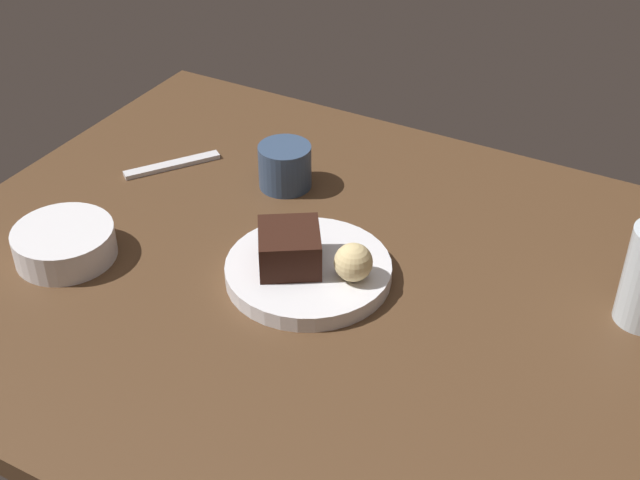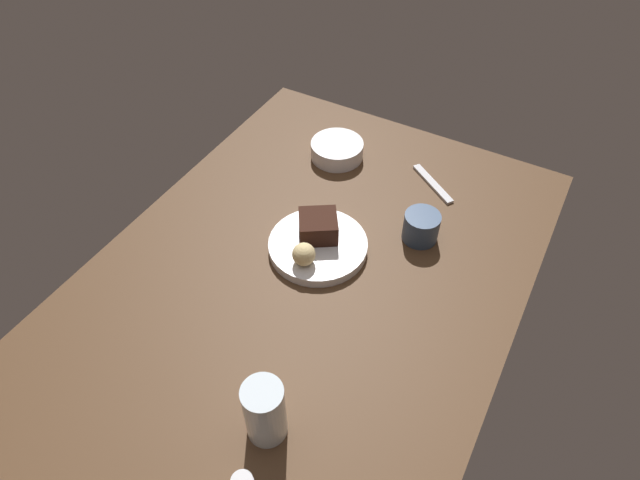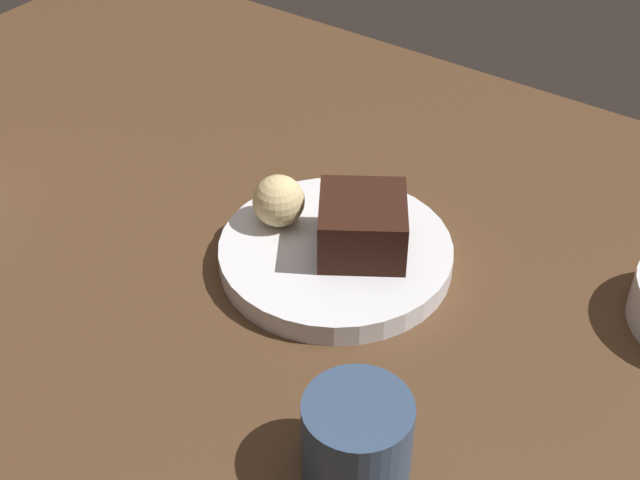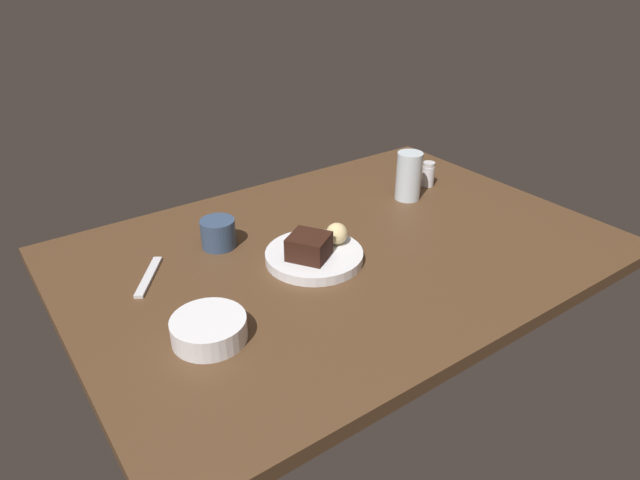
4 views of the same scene
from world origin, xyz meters
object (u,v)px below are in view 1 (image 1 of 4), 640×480
Objects in this scene: side_bowl at (64,243)px; coffee_cup at (285,166)px; chocolate_cake_slice at (289,248)px; dessert_spoon at (172,165)px; dessert_plate at (308,271)px; bread_roll at (353,262)px.

coffee_cup is (16.30, 29.19, 1.17)cm from side_bowl.
dessert_spoon is at bearing 153.24° from chocolate_cake_slice.
side_bowl is 0.88× the size of dessert_spoon.
coffee_cup is at bearing 122.22° from chocolate_cake_slice.
dessert_plate is 1.42× the size of dessert_spoon.
side_bowl is (-30.25, -11.44, 1.04)cm from dessert_plate.
bread_roll is 26.76cm from coffee_cup.
coffee_cup is (-20.18, 17.53, -1.30)cm from bread_roll.
side_bowl is at bearing -119.19° from coffee_cup.
bread_roll is 0.62× the size of coffee_cup.
side_bowl reaches higher than dessert_plate.
coffee_cup is (-13.95, 17.75, 2.21)cm from dessert_plate.
chocolate_cake_slice reaches higher than dessert_spoon.
dessert_spoon is (-38.15, 13.73, -4.23)cm from bread_roll.
bread_roll is at bearing 17.72° from side_bowl.
dessert_spoon is at bearing 93.75° from side_bowl.
bread_roll is (8.31, 1.31, -0.08)cm from chocolate_cake_slice.
coffee_cup is at bearing 137.39° from dessert_spoon.
coffee_cup is at bearing 60.81° from side_bowl.
coffee_cup reaches higher than dessert_spoon.
bread_roll is at bearing 2.04° from dessert_plate.
bread_roll reaches higher than side_bowl.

